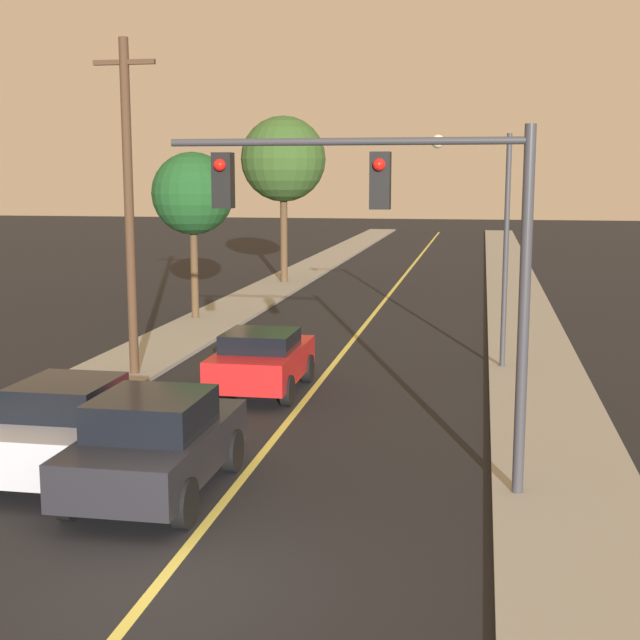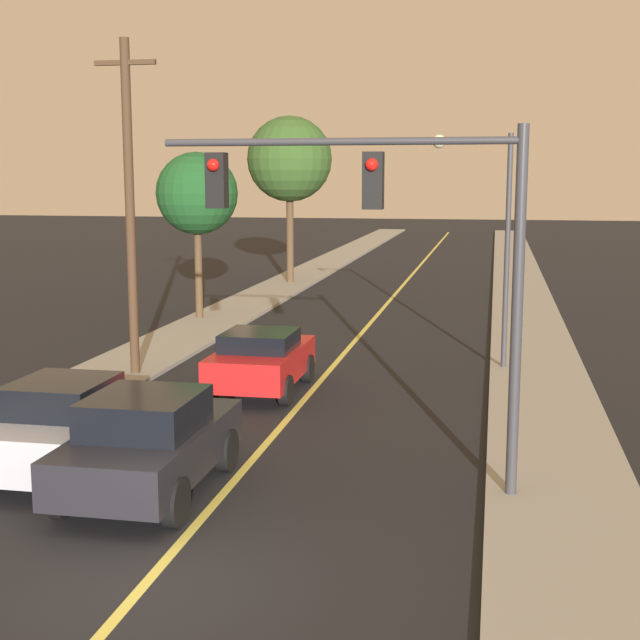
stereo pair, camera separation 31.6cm
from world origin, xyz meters
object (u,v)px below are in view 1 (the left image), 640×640
object	(u,v)px
traffic_signal_mast	(402,229)
utility_pole_left	(129,203)
car_near_lane_front	(156,443)
car_outer_lane_front	(72,426)
car_near_lane_second	(262,360)
tree_left_near	(193,194)
tree_left_far	(283,160)
streetlamp_right	(486,215)

from	to	relation	value
traffic_signal_mast	utility_pole_left	distance (m)	10.50
traffic_signal_mast	car_near_lane_front	bearing A→B (deg)	-167.86
car_outer_lane_front	car_near_lane_second	bearing A→B (deg)	73.56
tree_left_near	traffic_signal_mast	bearing A→B (deg)	-61.50
car_outer_lane_front	tree_left_far	xyz separation A→B (m)	(-2.37, 27.80, 5.12)
car_near_lane_second	traffic_signal_mast	xyz separation A→B (m)	(3.90, -6.32, 3.56)
streetlamp_right	tree_left_far	bearing A→B (deg)	117.91
traffic_signal_mast	tree_left_near	size ratio (longest dim) A/B	0.99
streetlamp_right	utility_pole_left	world-z (taller)	utility_pole_left
tree_left_near	tree_left_far	distance (m)	11.51
streetlamp_right	tree_left_near	size ratio (longest dim) A/B	1.04
car_near_lane_front	tree_left_near	size ratio (longest dim) A/B	0.71
tree_left_near	car_outer_lane_front	bearing A→B (deg)	-79.21
car_near_lane_second	utility_pole_left	size ratio (longest dim) A/B	0.46
car_outer_lane_front	traffic_signal_mast	size ratio (longest dim) A/B	0.68
car_outer_lane_front	streetlamp_right	distance (m)	12.64
streetlamp_right	utility_pole_left	size ratio (longest dim) A/B	0.73
car_near_lane_second	utility_pole_left	bearing A→B (deg)	165.30
tree_left_far	streetlamp_right	bearing A→B (deg)	-62.09
car_near_lane_second	streetlamp_right	size ratio (longest dim) A/B	0.63
streetlamp_right	tree_left_far	size ratio (longest dim) A/B	0.78
car_near_lane_second	traffic_signal_mast	world-z (taller)	traffic_signal_mast
traffic_signal_mast	streetlamp_right	size ratio (longest dim) A/B	0.95
streetlamp_right	utility_pole_left	bearing A→B (deg)	-163.70
traffic_signal_mast	utility_pole_left	world-z (taller)	utility_pole_left
car_near_lane_second	utility_pole_left	distance (m)	5.30
car_near_lane_front	streetlamp_right	bearing A→B (deg)	63.95
car_near_lane_front	car_outer_lane_front	xyz separation A→B (m)	(-1.87, 0.82, -0.03)
streetlamp_right	tree_left_near	world-z (taller)	streetlamp_right
utility_pole_left	tree_left_near	world-z (taller)	utility_pole_left
traffic_signal_mast	car_near_lane_second	bearing A→B (deg)	121.69
tree_left_near	utility_pole_left	bearing A→B (deg)	-81.65
car_near_lane_front	car_outer_lane_front	world-z (taller)	car_near_lane_front
car_near_lane_front	utility_pole_left	world-z (taller)	utility_pole_left
streetlamp_right	tree_left_near	xyz separation A→B (m)	(-10.24, 6.51, 0.37)
car_near_lane_front	traffic_signal_mast	size ratio (longest dim) A/B	0.72
tree_left_near	tree_left_far	size ratio (longest dim) A/B	0.75
streetlamp_right	utility_pole_left	distance (m)	9.28
streetlamp_right	car_near_lane_second	bearing A→B (deg)	-145.80
traffic_signal_mast	tree_left_far	distance (m)	29.00
streetlamp_right	traffic_signal_mast	bearing A→B (deg)	-97.72
car_near_lane_second	car_outer_lane_front	bearing A→B (deg)	-106.44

